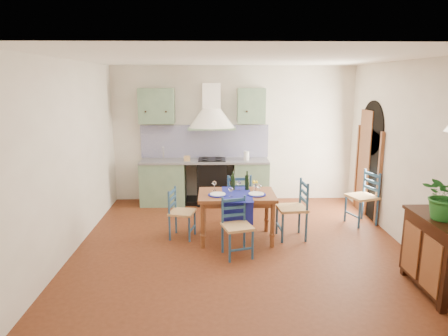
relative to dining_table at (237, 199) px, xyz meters
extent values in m
plane|color=#471F0F|center=(0.05, -0.24, -0.67)|extent=(5.00, 5.00, 0.00)
cube|color=silver|center=(0.05, 2.26, 0.73)|extent=(5.00, 0.04, 2.80)
cube|color=gray|center=(-1.40, 1.95, -0.23)|extent=(0.90, 0.60, 0.88)
cube|color=gray|center=(0.40, 1.95, -0.23)|extent=(0.70, 0.60, 0.88)
cube|color=black|center=(-0.40, 1.95, -0.23)|extent=(0.60, 0.58, 0.88)
cube|color=gray|center=(-0.55, 1.95, 0.23)|extent=(2.60, 0.64, 0.04)
cube|color=silver|center=(-1.40, 1.95, 0.22)|extent=(0.45, 0.40, 0.03)
cylinder|color=silver|center=(-1.40, 2.13, 0.38)|extent=(0.02, 0.02, 0.26)
cube|color=black|center=(-0.40, 1.95, 0.25)|extent=(0.55, 0.48, 0.02)
cube|color=black|center=(-0.55, 2.00, -0.63)|extent=(2.60, 0.50, 0.08)
cube|color=#0B0953|center=(-0.55, 2.23, 0.59)|extent=(2.65, 0.05, 0.68)
cube|color=gray|center=(-1.50, 2.08, 1.33)|extent=(0.70, 0.34, 0.70)
cube|color=gray|center=(0.40, 2.08, 1.33)|extent=(0.55, 0.34, 0.70)
cone|color=white|center=(-0.40, 2.01, 1.08)|extent=(0.96, 0.96, 0.40)
cube|color=white|center=(-0.40, 2.10, 1.53)|extent=(0.36, 0.30, 0.50)
cube|color=silver|center=(2.55, -0.24, 0.73)|extent=(0.04, 5.00, 2.80)
cube|color=black|center=(2.54, 1.16, 0.15)|extent=(0.03, 1.00, 1.65)
cylinder|color=black|center=(2.54, 1.16, 0.98)|extent=(0.03, 1.00, 1.00)
cube|color=brown|center=(2.51, 0.62, 0.15)|extent=(0.06, 0.06, 1.65)
cube|color=brown|center=(2.51, 1.70, 0.15)|extent=(0.06, 0.06, 1.65)
cube|color=brown|center=(2.52, 1.38, 0.31)|extent=(0.04, 0.55, 1.96)
cube|color=silver|center=(-2.45, -0.24, 0.73)|extent=(0.04, 5.00, 2.80)
cube|color=white|center=(0.05, -0.24, 2.13)|extent=(5.00, 5.00, 0.01)
cube|color=brown|center=(0.00, 0.01, 0.06)|extent=(1.20, 0.80, 0.05)
cube|color=brown|center=(0.00, 0.01, -0.01)|extent=(1.08, 0.68, 0.08)
cylinder|color=brown|center=(-0.53, -0.33, -0.32)|extent=(0.07, 0.07, 0.71)
cylinder|color=brown|center=(-0.53, 0.33, -0.32)|extent=(0.07, 0.07, 0.71)
cylinder|color=brown|center=(0.53, -0.32, -0.32)|extent=(0.07, 0.07, 0.71)
cylinder|color=brown|center=(0.52, 0.34, -0.32)|extent=(0.07, 0.07, 0.71)
cube|color=navy|center=(0.00, -0.04, 0.09)|extent=(0.45, 0.90, 0.01)
cube|color=navy|center=(0.00, -0.40, -0.10)|extent=(0.45, 0.02, 0.38)
cylinder|color=navy|center=(-0.30, -0.10, 0.10)|extent=(0.30, 0.30, 0.01)
cylinder|color=white|center=(-0.30, -0.10, 0.11)|extent=(0.24, 0.24, 0.01)
cylinder|color=navy|center=(0.30, -0.09, 0.10)|extent=(0.30, 0.30, 0.01)
cylinder|color=white|center=(0.30, -0.09, 0.11)|extent=(0.24, 0.24, 0.01)
cylinder|color=black|center=(-0.05, 0.20, 0.24)|extent=(0.07, 0.07, 0.32)
cylinder|color=black|center=(0.18, 0.20, 0.24)|extent=(0.07, 0.07, 0.32)
cylinder|color=white|center=(0.29, 0.16, 0.14)|extent=(0.05, 0.05, 0.10)
sphere|color=yellow|center=(0.29, 0.16, 0.23)|extent=(0.10, 0.10, 0.10)
cylinder|color=navy|center=(-0.14, -0.84, -0.46)|extent=(0.03, 0.03, 0.44)
cylinder|color=navy|center=(-0.24, -0.51, -0.25)|extent=(0.03, 0.03, 0.85)
cylinder|color=navy|center=(0.18, -0.74, -0.46)|extent=(0.03, 0.03, 0.44)
cylinder|color=navy|center=(0.09, -0.42, -0.25)|extent=(0.03, 0.03, 0.85)
cube|color=tan|center=(-0.03, -0.63, -0.22)|extent=(0.49, 0.49, 0.04)
cube|color=navy|center=(-0.07, -0.46, -0.11)|extent=(0.35, 0.12, 0.04)
cube|color=navy|center=(-0.07, -0.46, 0.01)|extent=(0.35, 0.12, 0.04)
cube|color=navy|center=(-0.07, -0.46, 0.12)|extent=(0.35, 0.12, 0.04)
cube|color=navy|center=(0.02, -0.79, -0.50)|extent=(0.34, 0.12, 0.02)
cylinder|color=navy|center=(0.23, 0.84, -0.43)|extent=(0.04, 0.04, 0.48)
cylinder|color=navy|center=(0.26, 0.46, -0.20)|extent=(0.04, 0.04, 0.95)
cylinder|color=navy|center=(-0.15, 0.81, -0.43)|extent=(0.04, 0.04, 0.48)
cylinder|color=navy|center=(-0.12, 0.44, -0.20)|extent=(0.04, 0.04, 0.95)
cube|color=tan|center=(0.06, 0.64, -0.17)|extent=(0.47, 0.47, 0.04)
cube|color=navy|center=(0.07, 0.45, -0.04)|extent=(0.40, 0.06, 0.05)
cube|color=navy|center=(0.07, 0.45, 0.08)|extent=(0.40, 0.06, 0.05)
cube|color=navy|center=(0.07, 0.45, 0.21)|extent=(0.40, 0.06, 0.05)
cube|color=navy|center=(0.04, 0.83, -0.49)|extent=(0.38, 0.06, 0.03)
cylinder|color=navy|center=(-0.75, -0.10, -0.47)|extent=(0.03, 0.03, 0.41)
cylinder|color=navy|center=(-1.07, -0.02, -0.27)|extent=(0.03, 0.03, 0.81)
cylinder|color=navy|center=(-0.68, 0.22, -0.47)|extent=(0.03, 0.03, 0.41)
cylinder|color=navy|center=(-1.00, 0.29, -0.27)|extent=(0.03, 0.03, 0.81)
cube|color=tan|center=(-0.87, 0.10, -0.25)|extent=(0.45, 0.45, 0.04)
cube|color=navy|center=(-1.03, 0.13, -0.13)|extent=(0.10, 0.34, 0.04)
cube|color=navy|center=(-1.03, 0.13, -0.03)|extent=(0.10, 0.34, 0.04)
cube|color=navy|center=(-1.03, 0.13, 0.08)|extent=(0.10, 0.34, 0.04)
cube|color=navy|center=(-0.72, 0.06, -0.51)|extent=(0.10, 0.32, 0.02)
cylinder|color=navy|center=(0.68, 0.22, -0.43)|extent=(0.04, 0.04, 0.49)
cylinder|color=navy|center=(1.06, 0.25, -0.20)|extent=(0.04, 0.04, 0.95)
cylinder|color=navy|center=(0.71, -0.16, -0.43)|extent=(0.04, 0.04, 0.49)
cylinder|color=navy|center=(1.09, -0.13, -0.20)|extent=(0.04, 0.04, 0.95)
cube|color=tan|center=(0.88, 0.04, -0.17)|extent=(0.48, 0.48, 0.04)
cube|color=navy|center=(1.07, 0.06, -0.04)|extent=(0.06, 0.40, 0.05)
cube|color=navy|center=(1.07, 0.06, 0.09)|extent=(0.06, 0.40, 0.05)
cube|color=navy|center=(1.07, 0.06, 0.21)|extent=(0.06, 0.40, 0.05)
cube|color=navy|center=(0.69, 0.03, -0.48)|extent=(0.06, 0.38, 0.03)
cylinder|color=navy|center=(2.01, 0.78, -0.43)|extent=(0.04, 0.04, 0.48)
cylinder|color=navy|center=(2.37, 0.91, -0.20)|extent=(0.04, 0.04, 0.94)
cylinder|color=navy|center=(2.13, 0.43, -0.43)|extent=(0.04, 0.04, 0.48)
cylinder|color=navy|center=(2.49, 0.55, -0.20)|extent=(0.04, 0.04, 0.94)
cube|color=tan|center=(2.25, 0.67, -0.18)|extent=(0.56, 0.56, 0.04)
cube|color=navy|center=(2.43, 0.73, -0.05)|extent=(0.16, 0.38, 0.05)
cube|color=navy|center=(2.43, 0.73, 0.08)|extent=(0.16, 0.38, 0.05)
cube|color=navy|center=(2.43, 0.73, 0.20)|extent=(0.16, 0.38, 0.05)
cube|color=navy|center=(2.07, 0.61, -0.49)|extent=(0.15, 0.37, 0.03)
cube|color=black|center=(2.32, -1.69, -0.18)|extent=(0.45, 1.00, 0.82)
cube|color=black|center=(2.32, -1.69, 0.24)|extent=(0.50, 1.05, 0.04)
cube|color=brown|center=(2.09, -1.92, -0.22)|extent=(0.02, 0.38, 0.63)
cube|color=brown|center=(2.09, -1.46, -0.22)|extent=(0.02, 0.38, 0.63)
cube|color=black|center=(2.14, -2.13, -0.63)|extent=(0.08, 0.08, 0.08)
cube|color=black|center=(2.14, -1.25, -0.63)|extent=(0.08, 0.08, 0.08)
cube|color=black|center=(2.49, -1.25, -0.63)|extent=(0.08, 0.08, 0.08)
imported|color=#1D5D1F|center=(2.28, -1.72, 0.55)|extent=(0.65, 0.61, 0.58)
camera|label=1|loc=(-0.36, -6.02, 1.82)|focal=32.00mm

